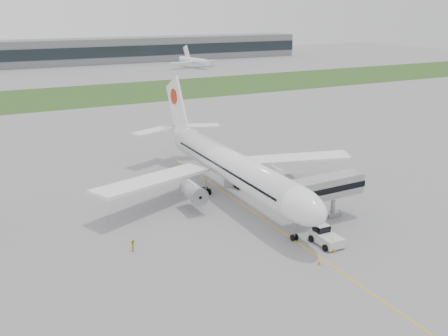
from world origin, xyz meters
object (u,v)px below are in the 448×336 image
pushback_tug (325,236)px  jet_bridge (316,190)px  ground_crew_near (332,245)px  airliner (228,163)px

pushback_tug → jet_bridge: jet_bridge is taller
jet_bridge → ground_crew_near: size_ratio=9.10×
pushback_tug → jet_bridge: bearing=65.5°
airliner → pushback_tug: 23.20m
pushback_tug → ground_crew_near: pushback_tug is taller
jet_bridge → airliner: bearing=108.7°
pushback_tug → ground_crew_near: 2.18m
airliner → ground_crew_near: 25.24m
airliner → pushback_tug: bearing=-81.8°
airliner → ground_crew_near: bearing=-83.7°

